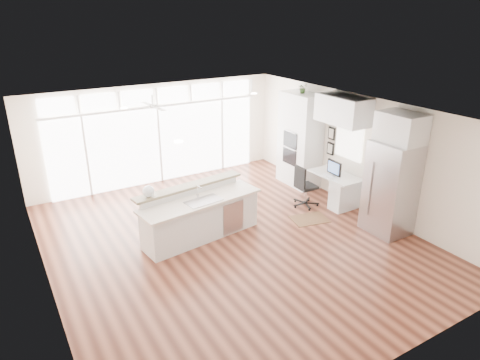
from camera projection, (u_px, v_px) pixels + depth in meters
floor at (231, 241)px, 8.95m from camera, size 7.00×8.00×0.02m
ceiling at (230, 113)px, 7.95m from camera, size 7.00×8.00×0.02m
wall_back at (158, 134)px, 11.63m from camera, size 7.00×0.04×2.70m
wall_front at (392, 284)px, 5.26m from camera, size 7.00×0.04×2.70m
wall_left at (39, 223)px, 6.78m from camera, size 0.04×8.00×2.70m
wall_right at (359, 152)px, 10.12m from camera, size 0.04×8.00×2.70m
glass_wall at (159, 145)px, 11.70m from camera, size 5.80×0.06×2.08m
transom_row at (156, 96)px, 11.20m from camera, size 5.90×0.06×0.40m
desk_window at (349, 141)px, 10.27m from camera, size 0.04×0.85×0.85m
ceiling_fan at (152, 102)px, 10.02m from camera, size 1.16×1.16×0.32m
recessed_lights at (225, 112)px, 8.11m from camera, size 3.40×3.00×0.02m
oven_cabinet at (300, 140)px, 11.43m from camera, size 0.64×1.20×2.50m
desk_nook at (335, 189)px, 10.54m from camera, size 0.72×1.30×0.76m
upper_cabinets at (343, 110)px, 9.83m from camera, size 0.64×1.30×0.64m
refrigerator at (391, 188)px, 8.99m from camera, size 0.76×0.90×2.00m
fridge_cabinet at (401, 128)px, 8.54m from camera, size 0.64×0.90×0.60m
framed_photos at (331, 141)px, 10.82m from camera, size 0.06×0.22×0.80m
kitchen_island at (201, 214)px, 8.91m from camera, size 2.75×1.33×1.05m
rug at (309, 219)px, 9.84m from camera, size 0.92×0.74×0.01m
office_chair at (306, 186)px, 10.34m from camera, size 0.56×0.51×1.04m
fishbowl at (148, 191)px, 8.41m from camera, size 0.28×0.28×0.23m
monitor at (334, 168)px, 10.29m from camera, size 0.10×0.46×0.38m
keyboard at (328, 176)px, 10.28m from camera, size 0.14×0.34×0.02m
potted_plant at (303, 89)px, 10.93m from camera, size 0.27×0.30×0.21m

